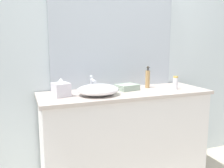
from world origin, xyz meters
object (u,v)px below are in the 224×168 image
object	(u,v)px
lotion_bottle	(175,83)
soap_dispenser	(148,78)
tissue_box	(61,89)
folded_hand_towel	(127,87)
sink_basin	(98,90)

from	to	relation	value
lotion_bottle	soap_dispenser	bearing A→B (deg)	141.83
tissue_box	folded_hand_towel	size ratio (longest dim) A/B	0.82
sink_basin	soap_dispenser	bearing A→B (deg)	15.20
lotion_bottle	folded_hand_towel	size ratio (longest dim) A/B	0.66
soap_dispenser	folded_hand_towel	world-z (taller)	soap_dispenser
soap_dispenser	lotion_bottle	distance (m)	0.27
tissue_box	folded_hand_towel	bearing A→B (deg)	5.13
soap_dispenser	folded_hand_towel	size ratio (longest dim) A/B	1.13
sink_basin	folded_hand_towel	size ratio (longest dim) A/B	1.88
sink_basin	lotion_bottle	xyz separation A→B (m)	(0.76, -0.01, 0.02)
tissue_box	folded_hand_towel	distance (m)	0.62
tissue_box	folded_hand_towel	world-z (taller)	tissue_box
tissue_box	folded_hand_towel	xyz separation A→B (m)	(0.62, 0.06, -0.04)
lotion_bottle	tissue_box	xyz separation A→B (m)	(-1.06, 0.07, 0.00)
sink_basin	lotion_bottle	size ratio (longest dim) A/B	2.85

